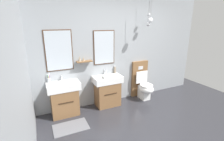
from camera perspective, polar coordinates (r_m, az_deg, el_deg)
name	(u,v)px	position (r m, az deg, el deg)	size (l,w,h in m)	color
ground_plane	(168,138)	(3.48, 18.66, -21.22)	(5.86, 4.96, 0.10)	#2D2D33
wall_back	(122,49)	(4.29, 3.36, 7.32)	(4.66, 0.56, 2.69)	#999EA3
wall_left	(16,89)	(2.03, -30.14, -5.47)	(0.12, 3.76, 2.69)	#999EA3
bath_mat	(71,127)	(3.58, -14.05, -18.45)	(0.68, 0.44, 0.01)	slate
vanity_sink_left	(64,98)	(3.87, -16.17, -9.02)	(0.69, 0.43, 0.76)	brown
tap_on_left_sink	(62,77)	(3.85, -17.04, -2.32)	(0.03, 0.13, 0.11)	silver
vanity_sink_right	(107,90)	(4.13, -1.64, -6.69)	(0.69, 0.43, 0.76)	brown
tap_on_right_sink	(105,72)	(4.11, -2.52, -0.42)	(0.03, 0.13, 0.11)	silver
toilet	(143,85)	(4.61, 10.55, -4.83)	(0.48, 0.62, 1.00)	brown
toothbrush_cup	(49,80)	(3.82, -20.96, -3.06)	(0.07, 0.07, 0.21)	silver
soap_dispenser	(115,70)	(4.22, 0.97, 0.24)	(0.06, 0.06, 0.20)	gray
folded_hand_towel	(108,77)	(3.88, -1.54, -2.20)	(0.22, 0.16, 0.04)	white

